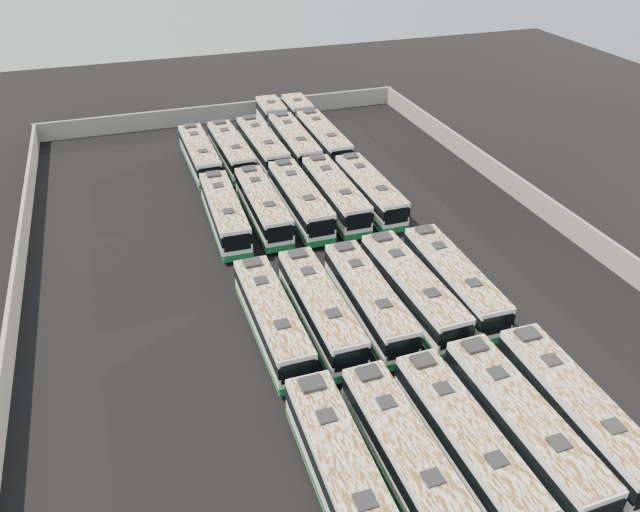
% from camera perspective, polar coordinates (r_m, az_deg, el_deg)
% --- Properties ---
extents(ground, '(140.00, 140.00, 0.00)m').
position_cam_1_polar(ground, '(49.92, -0.26, -1.14)').
color(ground, black).
rests_on(ground, ground).
extents(perimeter_wall, '(45.20, 73.20, 2.20)m').
position_cam_1_polar(perimeter_wall, '(49.33, -0.26, -0.07)').
color(perimeter_wall, gray).
rests_on(perimeter_wall, ground).
extents(bus_front_far_left, '(2.66, 12.23, 3.44)m').
position_cam_1_polar(bus_front_far_left, '(32.61, 2.17, -19.44)').
color(bus_front_far_left, white).
rests_on(bus_front_far_left, ground).
extents(bus_front_left, '(2.67, 11.79, 3.31)m').
position_cam_1_polar(bus_front_left, '(33.70, 7.86, -17.74)').
color(bus_front_left, white).
rests_on(bus_front_left, ground).
extents(bus_front_center, '(2.74, 11.81, 3.31)m').
position_cam_1_polar(bus_front_center, '(34.93, 13.10, -16.15)').
color(bus_front_center, white).
rests_on(bus_front_center, ground).
extents(bus_front_right, '(2.79, 12.22, 3.43)m').
position_cam_1_polar(bus_front_right, '(36.39, 17.95, -14.53)').
color(bus_front_right, white).
rests_on(bus_front_right, ground).
extents(bus_front_far_right, '(2.79, 12.08, 3.39)m').
position_cam_1_polar(bus_front_far_right, '(38.22, 22.27, -12.94)').
color(bus_front_far_right, white).
rests_on(bus_front_far_right, ground).
extents(bus_midfront_far_left, '(2.61, 11.76, 3.31)m').
position_cam_1_polar(bus_midfront_far_left, '(41.91, -4.42, -5.73)').
color(bus_midfront_far_left, white).
rests_on(bus_midfront_far_left, ground).
extents(bus_midfront_left, '(2.55, 11.89, 3.35)m').
position_cam_1_polar(bus_midfront_left, '(42.65, -0.01, -4.82)').
color(bus_midfront_left, white).
rests_on(bus_midfront_left, ground).
extents(bus_midfront_center, '(2.65, 11.84, 3.33)m').
position_cam_1_polar(bus_midfront_center, '(43.63, 4.44, -3.99)').
color(bus_midfront_center, white).
rests_on(bus_midfront_center, ground).
extents(bus_midfront_right, '(2.90, 12.30, 3.45)m').
position_cam_1_polar(bus_midfront_right, '(44.87, 8.38, -3.05)').
color(bus_midfront_right, white).
rests_on(bus_midfront_right, ground).
extents(bus_midfront_far_right, '(2.74, 11.99, 3.37)m').
position_cam_1_polar(bus_midfront_far_right, '(46.49, 12.09, -2.16)').
color(bus_midfront_far_right, white).
rests_on(bus_midfront_far_right, ground).
extents(bus_midback_far_left, '(2.79, 11.96, 3.36)m').
position_cam_1_polar(bus_midback_far_left, '(55.10, -8.74, 3.93)').
color(bus_midback_far_left, white).
rests_on(bus_midback_far_left, ground).
extents(bus_midback_left, '(2.55, 11.83, 3.33)m').
position_cam_1_polar(bus_midback_left, '(55.87, -5.25, 4.58)').
color(bus_midback_left, white).
rests_on(bus_midback_left, ground).
extents(bus_midback_center, '(2.63, 12.31, 3.47)m').
position_cam_1_polar(bus_midback_center, '(56.56, -1.86, 5.14)').
color(bus_midback_center, white).
rests_on(bus_midback_center, ground).
extents(bus_midback_right, '(2.68, 12.27, 3.45)m').
position_cam_1_polar(bus_midback_right, '(57.60, 1.38, 5.66)').
color(bus_midback_right, white).
rests_on(bus_midback_right, ground).
extents(bus_midback_far_right, '(2.57, 11.85, 3.33)m').
position_cam_1_polar(bus_midback_far_right, '(58.58, 4.57, 5.97)').
color(bus_midback_far_right, white).
rests_on(bus_midback_far_right, ground).
extents(bus_back_far_left, '(2.68, 11.79, 3.31)m').
position_cam_1_polar(bus_back_far_left, '(67.43, -10.94, 9.06)').
color(bus_back_far_left, white).
rests_on(bus_back_far_left, ground).
extents(bus_back_left, '(2.80, 11.94, 3.35)m').
position_cam_1_polar(bus_back_left, '(67.86, -8.14, 9.49)').
color(bus_back_left, white).
rests_on(bus_back_left, ground).
extents(bus_back_center, '(2.87, 12.34, 3.46)m').
position_cam_1_polar(bus_back_center, '(68.42, -5.30, 9.93)').
color(bus_back_center, white).
rests_on(bus_back_center, ground).
extents(bus_back_right, '(2.89, 19.15, 3.47)m').
position_cam_1_polar(bus_back_right, '(72.12, -3.11, 11.19)').
color(bus_back_right, white).
rests_on(bus_back_right, ground).
extents(bus_back_far_right, '(2.70, 18.86, 3.42)m').
position_cam_1_polar(bus_back_far_right, '(73.10, -0.52, 11.50)').
color(bus_back_far_right, white).
rests_on(bus_back_far_right, ground).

